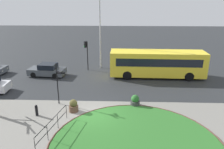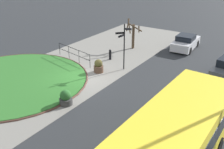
{
  "view_description": "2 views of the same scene",
  "coord_description": "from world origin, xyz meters",
  "views": [
    {
      "loc": [
        2.22,
        -15.18,
        8.59
      ],
      "look_at": [
        1.51,
        3.73,
        2.08
      ],
      "focal_mm": 35.29,
      "sensor_mm": 36.0,
      "label": 1
    },
    {
      "loc": [
        13.45,
        11.79,
        8.32
      ],
      "look_at": [
        1.95,
        4.02,
        1.99
      ],
      "focal_mm": 42.32,
      "sensor_mm": 36.0,
      "label": 2
    }
  ],
  "objects": [
    {
      "name": "bollard_foreground",
      "position": [
        -4.16,
        -0.3,
        0.48
      ],
      "size": [
        0.22,
        0.22,
        0.93
      ],
      "color": "black",
      "rests_on": "ground"
    },
    {
      "name": "railing_grass_edge",
      "position": [
        -2.18,
        -2.69,
        0.73
      ],
      "size": [
        0.88,
        4.19,
        1.13
      ],
      "rotation": [
        0.0,
        0.0,
        4.51
      ],
      "color": "black",
      "rests_on": "ground"
    },
    {
      "name": "ground",
      "position": [
        0.0,
        0.0,
        0.0
      ],
      "size": [
        120.0,
        120.0,
        0.0
      ],
      "primitive_type": "plane",
      "color": "#282B2D"
    },
    {
      "name": "street_tree_bare",
      "position": [
        -7.84,
        -0.18,
        1.5
      ],
      "size": [
        1.71,
        1.73,
        2.85
      ],
      "color": "#423323",
      "rests_on": "ground"
    },
    {
      "name": "signpost_directional",
      "position": [
        -2.95,
        1.79,
        2.13
      ],
      "size": [
        0.92,
        1.0,
        3.66
      ],
      "color": "black",
      "rests_on": "ground"
    },
    {
      "name": "grass_island",
      "position": [
        3.29,
        -3.8,
        0.05
      ],
      "size": [
        10.67,
        10.67,
        0.1
      ],
      "primitive_type": "cylinder",
      "color": "#2D6B28",
      "rests_on": "ground"
    },
    {
      "name": "car_far_lane",
      "position": [
        -10.55,
        4.08,
        0.66
      ],
      "size": [
        4.06,
        1.91,
        1.41
      ],
      "rotation": [
        0.0,
        0.0,
        3.19
      ],
      "color": "silver",
      "rests_on": "ground"
    },
    {
      "name": "planter_near_signpost",
      "position": [
        3.54,
        1.73,
        0.44
      ],
      "size": [
        0.79,
        0.79,
        0.97
      ],
      "color": "#383838",
      "rests_on": "ground"
    },
    {
      "name": "sidewalk_paving",
      "position": [
        0.0,
        -1.8,
        0.01
      ],
      "size": [
        32.0,
        8.41,
        0.02
      ],
      "primitive_type": "cube",
      "color": "gray",
      "rests_on": "ground"
    },
    {
      "name": "planter_kerbside",
      "position": [
        -1.45,
        0.47,
        0.48
      ],
      "size": [
        0.74,
        0.74,
        1.05
      ],
      "color": "brown",
      "rests_on": "ground"
    },
    {
      "name": "grass_kerb_ring",
      "position": [
        3.29,
        -3.8,
        0.06
      ],
      "size": [
        10.98,
        10.98,
        0.11
      ],
      "primitive_type": "torus",
      "color": "brown",
      "rests_on": "ground"
    }
  ]
}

